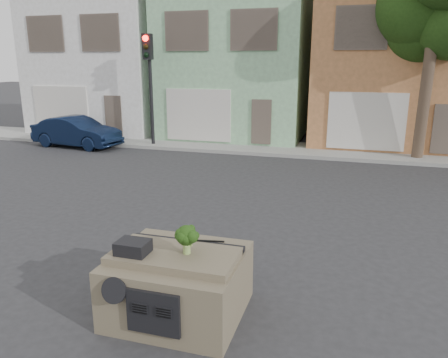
% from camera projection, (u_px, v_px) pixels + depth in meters
% --- Properties ---
extents(ground_plane, '(120.00, 120.00, 0.00)m').
position_uv_depth(ground_plane, '(230.00, 241.00, 9.83)').
color(ground_plane, '#303033').
rests_on(ground_plane, ground).
extents(sidewalk, '(40.00, 3.00, 0.15)m').
position_uv_depth(sidewalk, '(295.00, 149.00, 19.51)').
color(sidewalk, gray).
rests_on(sidewalk, ground).
extents(townhouse_white, '(7.20, 8.20, 7.55)m').
position_uv_depth(townhouse_white, '(117.00, 63.00, 25.28)').
color(townhouse_white, white).
rests_on(townhouse_white, ground).
extents(townhouse_mint, '(7.20, 8.20, 7.55)m').
position_uv_depth(townhouse_mint, '(242.00, 63.00, 23.20)').
color(townhouse_mint, '#90C694').
rests_on(townhouse_mint, ground).
extents(townhouse_tan, '(7.20, 8.20, 7.55)m').
position_uv_depth(townhouse_tan, '(392.00, 63.00, 21.12)').
color(townhouse_tan, '#B37444').
rests_on(townhouse_tan, ground).
extents(navy_sedan, '(4.43, 1.99, 1.41)m').
position_uv_depth(navy_sedan, '(78.00, 147.00, 20.49)').
color(navy_sedan, '#0F1C38').
rests_on(navy_sedan, ground).
extents(traffic_signal, '(0.40, 0.40, 5.10)m').
position_uv_depth(traffic_signal, '(150.00, 92.00, 19.74)').
color(traffic_signal, black).
rests_on(traffic_signal, ground).
extents(tree_near, '(4.40, 4.00, 8.50)m').
position_uv_depth(tree_near, '(430.00, 51.00, 16.38)').
color(tree_near, '#1E3C11').
rests_on(tree_near, ground).
extents(car_dashboard, '(2.00, 1.80, 1.12)m').
position_uv_depth(car_dashboard, '(179.00, 281.00, 6.91)').
color(car_dashboard, '#6A5E48').
rests_on(car_dashboard, ground).
extents(instrument_hump, '(0.48, 0.38, 0.20)m').
position_uv_depth(instrument_hump, '(133.00, 247.00, 6.58)').
color(instrument_hump, black).
rests_on(instrument_hump, car_dashboard).
extents(wiper_arm, '(0.69, 0.15, 0.02)m').
position_uv_depth(wiper_arm, '(203.00, 241.00, 7.04)').
color(wiper_arm, black).
rests_on(wiper_arm, car_dashboard).
extents(broccoli, '(0.52, 0.52, 0.46)m').
position_uv_depth(broccoli, '(186.00, 239.00, 6.54)').
color(broccoli, '#19340D').
rests_on(broccoli, car_dashboard).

